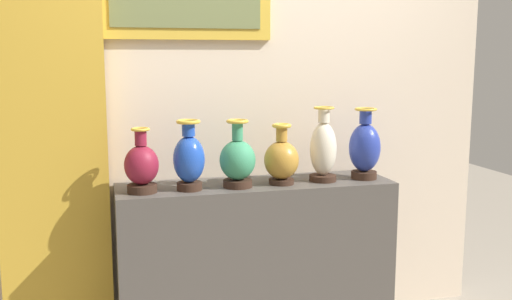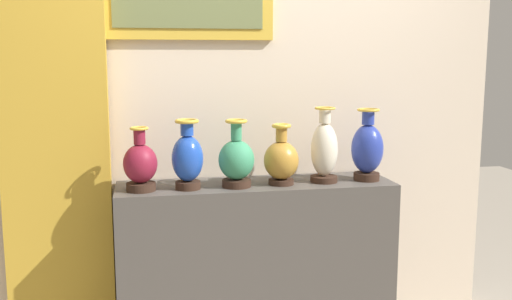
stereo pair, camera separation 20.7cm
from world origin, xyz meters
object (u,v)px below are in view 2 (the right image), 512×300
vase_burgundy (140,165)px  vase_ochre (281,160)px  vase_ivory (324,150)px  vase_cobalt (367,149)px  vase_jade (236,160)px  vase_sapphire (188,158)px

vase_burgundy → vase_ochre: bearing=0.9°
vase_ivory → vase_cobalt: vase_ivory is taller
vase_burgundy → vase_jade: 0.49m
vase_sapphire → vase_cobalt: vase_cobalt is taller
vase_sapphire → vase_jade: size_ratio=1.02×
vase_burgundy → vase_cobalt: (1.22, 0.03, 0.04)m
vase_jade → vase_sapphire: bearing=-179.4°
vase_ivory → vase_sapphire: bearing=-177.6°
vase_ivory → vase_cobalt: (0.25, 0.00, -0.00)m
vase_sapphire → vase_jade: vase_sapphire is taller
vase_cobalt → vase_jade: bearing=-177.8°
vase_sapphire → vase_cobalt: 0.98m
vase_ochre → vase_ivory: bearing=3.5°
vase_ivory → vase_jade: bearing=-176.7°
vase_ivory → vase_cobalt: size_ratio=1.03×
vase_burgundy → vase_sapphire: bearing=-1.0°
vase_sapphire → vase_ivory: vase_ivory is taller
vase_sapphire → vase_ivory: (0.74, 0.03, 0.01)m
vase_cobalt → vase_burgundy: bearing=-178.7°
vase_burgundy → vase_ivory: bearing=1.6°
vase_burgundy → vase_ivory: (0.98, 0.03, 0.04)m
vase_burgundy → vase_ochre: 0.73m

